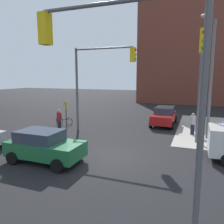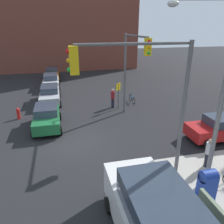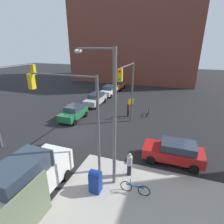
{
  "view_description": "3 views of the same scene",
  "coord_description": "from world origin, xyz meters",
  "px_view_note": "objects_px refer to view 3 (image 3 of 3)",
  "views": [
    {
      "loc": [
        4.33,
        -10.63,
        4.3
      ],
      "look_at": [
        -0.94,
        2.98,
        1.96
      ],
      "focal_mm": 35.0,
      "sensor_mm": 36.0,
      "label": 1
    },
    {
      "loc": [
        12.54,
        -0.7,
        6.99
      ],
      "look_at": [
        -1.26,
        2.63,
        1.4
      ],
      "focal_mm": 35.0,
      "sensor_mm": 36.0,
      "label": 2
    },
    {
      "loc": [
        13.42,
        8.59,
        8.0
      ],
      "look_at": [
        -3.25,
        2.64,
        1.31
      ],
      "focal_mm": 28.0,
      "sensor_mm": 36.0,
      "label": 3
    }
  ],
  "objects_px": {
    "mailbox_blue": "(95,180)",
    "pedestrian_waiting": "(129,164)",
    "coupe_silver": "(96,99)",
    "van_white_delivery": "(28,179)",
    "bicycle_leaning_on_fence": "(135,188)",
    "street_lamp_corner": "(109,111)",
    "fire_hydrant": "(67,107)",
    "bicycle_at_crosswalk": "(148,113)",
    "hatchback_green": "(74,113)",
    "pedestrian_crossing": "(128,109)",
    "coupe_red": "(174,152)",
    "hatchback_orange": "(118,85)",
    "sedan_white": "(109,90)",
    "traffic_signal_ne_corner": "(70,104)",
    "traffic_signal_se_corner": "(11,88)",
    "traffic_signal_nw_corner": "(128,84)"
  },
  "relations": [
    {
      "from": "traffic_signal_nw_corner",
      "to": "mailbox_blue",
      "type": "xyz_separation_m",
      "value": [
        8.86,
        0.5,
        -3.83
      ]
    },
    {
      "from": "pedestrian_crossing",
      "to": "street_lamp_corner",
      "type": "bearing_deg",
      "value": 1.19
    },
    {
      "from": "mailbox_blue",
      "to": "hatchback_green",
      "type": "height_order",
      "value": "hatchback_green"
    },
    {
      "from": "street_lamp_corner",
      "to": "hatchback_orange",
      "type": "relative_size",
      "value": 1.9
    },
    {
      "from": "pedestrian_waiting",
      "to": "coupe_silver",
      "type": "bearing_deg",
      "value": 147.65
    },
    {
      "from": "mailbox_blue",
      "to": "pedestrian_waiting",
      "type": "height_order",
      "value": "pedestrian_waiting"
    },
    {
      "from": "traffic_signal_ne_corner",
      "to": "street_lamp_corner",
      "type": "distance_m",
      "value": 2.91
    },
    {
      "from": "hatchback_orange",
      "to": "hatchback_green",
      "type": "distance_m",
      "value": 16.19
    },
    {
      "from": "traffic_signal_nw_corner",
      "to": "pedestrian_crossing",
      "type": "distance_m",
      "value": 4.88
    },
    {
      "from": "street_lamp_corner",
      "to": "hatchback_orange",
      "type": "bearing_deg",
      "value": -163.48
    },
    {
      "from": "traffic_signal_ne_corner",
      "to": "mailbox_blue",
      "type": "xyz_separation_m",
      "value": [
        1.7,
        2.4,
        -3.84
      ]
    },
    {
      "from": "bicycle_leaning_on_fence",
      "to": "street_lamp_corner",
      "type": "bearing_deg",
      "value": -105.79
    },
    {
      "from": "pedestrian_waiting",
      "to": "traffic_signal_ne_corner",
      "type": "bearing_deg",
      "value": -150.84
    },
    {
      "from": "pedestrian_waiting",
      "to": "bicycle_leaning_on_fence",
      "type": "relative_size",
      "value": 0.95
    },
    {
      "from": "street_lamp_corner",
      "to": "pedestrian_crossing",
      "type": "relative_size",
      "value": 4.51
    },
    {
      "from": "street_lamp_corner",
      "to": "coupe_red",
      "type": "relative_size",
      "value": 1.9
    },
    {
      "from": "hatchback_green",
      "to": "pedestrian_waiting",
      "type": "relative_size",
      "value": 2.36
    },
    {
      "from": "bicycle_at_crosswalk",
      "to": "fire_hydrant",
      "type": "bearing_deg",
      "value": -79.97
    },
    {
      "from": "traffic_signal_nw_corner",
      "to": "traffic_signal_se_corner",
      "type": "xyz_separation_m",
      "value": [
        5.17,
        -9.0,
        0.02
      ]
    },
    {
      "from": "traffic_signal_se_corner",
      "to": "sedan_white",
      "type": "bearing_deg",
      "value": 170.8
    },
    {
      "from": "bicycle_at_crosswalk",
      "to": "coupe_red",
      "type": "bearing_deg",
      "value": 20.56
    },
    {
      "from": "mailbox_blue",
      "to": "pedestrian_waiting",
      "type": "relative_size",
      "value": 0.86
    },
    {
      "from": "street_lamp_corner",
      "to": "coupe_silver",
      "type": "height_order",
      "value": "street_lamp_corner"
    },
    {
      "from": "pedestrian_waiting",
      "to": "bicycle_leaning_on_fence",
      "type": "height_order",
      "value": "pedestrian_waiting"
    },
    {
      "from": "coupe_silver",
      "to": "van_white_delivery",
      "type": "height_order",
      "value": "van_white_delivery"
    },
    {
      "from": "traffic_signal_ne_corner",
      "to": "coupe_red",
      "type": "relative_size",
      "value": 1.55
    },
    {
      "from": "hatchback_orange",
      "to": "traffic_signal_ne_corner",
      "type": "bearing_deg",
      "value": 10.38
    },
    {
      "from": "mailbox_blue",
      "to": "bicycle_leaning_on_fence",
      "type": "xyz_separation_m",
      "value": [
        -0.6,
        2.2,
        -0.42
      ]
    },
    {
      "from": "fire_hydrant",
      "to": "traffic_signal_ne_corner",
      "type": "bearing_deg",
      "value": 35.6
    },
    {
      "from": "hatchback_green",
      "to": "pedestrian_waiting",
      "type": "xyz_separation_m",
      "value": [
        6.98,
        8.38,
        0.02
      ]
    },
    {
      "from": "sedan_white",
      "to": "hatchback_green",
      "type": "distance_m",
      "value": 11.35
    },
    {
      "from": "fire_hydrant",
      "to": "pedestrian_waiting",
      "type": "bearing_deg",
      "value": 49.31
    },
    {
      "from": "coupe_silver",
      "to": "bicycle_at_crosswalk",
      "type": "relative_size",
      "value": 2.57
    },
    {
      "from": "pedestrian_crossing",
      "to": "van_white_delivery",
      "type": "bearing_deg",
      "value": -15.7
    },
    {
      "from": "mailbox_blue",
      "to": "bicycle_at_crosswalk",
      "type": "xyz_separation_m",
      "value": [
        -13.0,
        1.0,
        -0.42
      ]
    },
    {
      "from": "street_lamp_corner",
      "to": "fire_hydrant",
      "type": "height_order",
      "value": "street_lamp_corner"
    },
    {
      "from": "traffic_signal_nw_corner",
      "to": "traffic_signal_ne_corner",
      "type": "xyz_separation_m",
      "value": [
        7.16,
        -1.9,
        0.01
      ]
    },
    {
      "from": "traffic_signal_nw_corner",
      "to": "traffic_signal_ne_corner",
      "type": "distance_m",
      "value": 7.41
    },
    {
      "from": "pedestrian_waiting",
      "to": "bicycle_at_crosswalk",
      "type": "bearing_deg",
      "value": 117.36
    },
    {
      "from": "coupe_red",
      "to": "bicycle_leaning_on_fence",
      "type": "relative_size",
      "value": 2.4
    },
    {
      "from": "coupe_silver",
      "to": "pedestrian_crossing",
      "type": "bearing_deg",
      "value": 63.14
    },
    {
      "from": "coupe_red",
      "to": "street_lamp_corner",
      "type": "bearing_deg",
      "value": -47.9
    },
    {
      "from": "bicycle_at_crosswalk",
      "to": "hatchback_green",
      "type": "bearing_deg",
      "value": -62.98
    },
    {
      "from": "sedan_white",
      "to": "pedestrian_waiting",
      "type": "bearing_deg",
      "value": 24.36
    },
    {
      "from": "traffic_signal_ne_corner",
      "to": "pedestrian_crossing",
      "type": "bearing_deg",
      "value": 173.37
    },
    {
      "from": "street_lamp_corner",
      "to": "sedan_white",
      "type": "distance_m",
      "value": 20.92
    },
    {
      "from": "fire_hydrant",
      "to": "hatchback_green",
      "type": "distance_m",
      "value": 3.23
    },
    {
      "from": "traffic_signal_se_corner",
      "to": "pedestrian_crossing",
      "type": "distance_m",
      "value": 12.31
    },
    {
      "from": "bicycle_leaning_on_fence",
      "to": "bicycle_at_crosswalk",
      "type": "height_order",
      "value": "same"
    },
    {
      "from": "hatchback_orange",
      "to": "pedestrian_waiting",
      "type": "height_order",
      "value": "pedestrian_waiting"
    }
  ]
}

